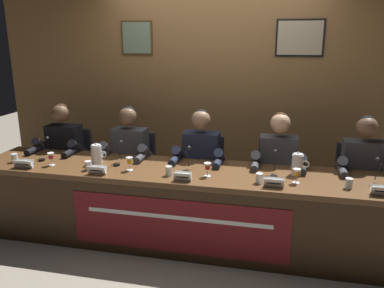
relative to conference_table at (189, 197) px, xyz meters
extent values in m
plane|color=gray|center=(0.00, 0.11, -0.50)|extent=(12.00, 12.00, 0.00)
cube|color=brown|center=(0.00, 1.37, 0.80)|extent=(5.34, 0.12, 2.60)
cube|color=#4C3319|center=(-0.93, 1.31, 1.39)|extent=(0.38, 0.02, 0.39)
cube|color=slate|center=(-0.93, 1.30, 1.39)|extent=(0.34, 0.01, 0.35)
cube|color=black|center=(0.93, 1.31, 1.39)|extent=(0.51, 0.02, 0.40)
cube|color=tan|center=(0.93, 1.30, 1.39)|extent=(0.47, 0.01, 0.36)
cube|color=brown|center=(0.00, 0.11, 0.19)|extent=(4.14, 0.73, 0.05)
cube|color=#342112|center=(0.00, -0.23, -0.17)|extent=(4.08, 0.04, 0.67)
cube|color=#342112|center=(-2.02, 0.11, -0.17)|extent=(0.08, 0.65, 0.67)
cube|color=maroon|center=(-0.05, -0.26, -0.17)|extent=(1.90, 0.01, 0.49)
cube|color=white|center=(-0.05, -0.26, -0.08)|extent=(1.62, 0.00, 0.04)
cylinder|color=black|center=(-1.54, 0.58, -0.49)|extent=(0.44, 0.44, 0.02)
cylinder|color=black|center=(-1.54, 0.58, -0.28)|extent=(0.05, 0.05, 0.39)
cube|color=#232328|center=(-1.54, 0.58, -0.07)|extent=(0.44, 0.44, 0.03)
cube|color=#232328|center=(-1.54, 0.78, 0.16)|extent=(0.40, 0.05, 0.44)
cylinder|color=black|center=(-1.64, 0.23, -0.28)|extent=(0.10, 0.10, 0.45)
cylinder|color=black|center=(-1.44, 0.23, -0.28)|extent=(0.10, 0.10, 0.45)
cylinder|color=black|center=(-1.64, 0.38, -0.01)|extent=(0.13, 0.34, 0.13)
cylinder|color=black|center=(-1.44, 0.38, -0.01)|extent=(0.13, 0.34, 0.13)
cube|color=black|center=(-1.54, 0.55, 0.23)|extent=(0.36, 0.20, 0.48)
sphere|color=brown|center=(-1.54, 0.53, 0.61)|extent=(0.19, 0.19, 0.19)
sphere|color=#331E0F|center=(-1.54, 0.54, 0.62)|extent=(0.17, 0.17, 0.17)
cylinder|color=black|center=(-1.75, 0.45, 0.25)|extent=(0.09, 0.30, 0.25)
cylinder|color=black|center=(-1.33, 0.45, 0.25)|extent=(0.09, 0.30, 0.25)
cylinder|color=black|center=(-1.75, 0.29, 0.25)|extent=(0.07, 0.24, 0.07)
cylinder|color=black|center=(-1.33, 0.29, 0.25)|extent=(0.07, 0.24, 0.07)
cube|color=white|center=(-1.55, -0.18, 0.26)|extent=(0.19, 0.03, 0.08)
cube|color=white|center=(-1.55, -0.14, 0.26)|extent=(0.19, 0.03, 0.08)
cube|color=black|center=(-1.55, -0.18, 0.26)|extent=(0.13, 0.01, 0.01)
cylinder|color=white|center=(-1.33, -0.04, 0.22)|extent=(0.06, 0.06, 0.00)
cylinder|color=white|center=(-1.33, -0.04, 0.25)|extent=(0.01, 0.01, 0.05)
cone|color=white|center=(-1.33, -0.04, 0.31)|extent=(0.06, 0.06, 0.06)
cylinder|color=#B21E2D|center=(-1.33, -0.04, 0.30)|extent=(0.04, 0.04, 0.04)
cylinder|color=silver|center=(-1.74, -0.03, 0.26)|extent=(0.06, 0.06, 0.08)
cylinder|color=silver|center=(-1.74, -0.03, 0.25)|extent=(0.05, 0.05, 0.05)
cylinder|color=black|center=(-1.51, 0.07, 0.23)|extent=(0.06, 0.06, 0.02)
cylinder|color=black|center=(-1.51, 0.13, 0.33)|extent=(0.01, 0.13, 0.18)
sphere|color=#2D2D2D|center=(-1.51, 0.19, 0.42)|extent=(0.03, 0.03, 0.03)
cylinder|color=black|center=(-0.77, 0.58, -0.49)|extent=(0.44, 0.44, 0.02)
cylinder|color=black|center=(-0.77, 0.58, -0.28)|extent=(0.05, 0.05, 0.39)
cube|color=#232328|center=(-0.77, 0.58, -0.07)|extent=(0.44, 0.44, 0.03)
cube|color=#232328|center=(-0.77, 0.78, 0.16)|extent=(0.40, 0.05, 0.44)
cylinder|color=black|center=(-0.87, 0.23, -0.28)|extent=(0.10, 0.10, 0.45)
cylinder|color=black|center=(-0.67, 0.23, -0.28)|extent=(0.10, 0.10, 0.45)
cylinder|color=black|center=(-0.87, 0.38, -0.01)|extent=(0.13, 0.34, 0.13)
cylinder|color=black|center=(-0.67, 0.38, -0.01)|extent=(0.13, 0.34, 0.13)
cube|color=#38383D|center=(-0.77, 0.55, 0.23)|extent=(0.36, 0.20, 0.48)
sphere|color=brown|center=(-0.77, 0.53, 0.61)|extent=(0.19, 0.19, 0.19)
sphere|color=black|center=(-0.77, 0.54, 0.62)|extent=(0.17, 0.17, 0.17)
cylinder|color=#38383D|center=(-0.98, 0.45, 0.25)|extent=(0.09, 0.30, 0.25)
cylinder|color=#38383D|center=(-0.56, 0.45, 0.25)|extent=(0.09, 0.30, 0.25)
cylinder|color=#38383D|center=(-0.98, 0.29, 0.25)|extent=(0.07, 0.24, 0.07)
cylinder|color=#38383D|center=(-0.56, 0.29, 0.25)|extent=(0.07, 0.24, 0.07)
cube|color=white|center=(-0.80, -0.19, 0.26)|extent=(0.16, 0.03, 0.08)
cube|color=white|center=(-0.80, -0.15, 0.26)|extent=(0.16, 0.03, 0.08)
cube|color=black|center=(-0.80, -0.19, 0.26)|extent=(0.12, 0.01, 0.01)
cylinder|color=white|center=(-0.55, -0.01, 0.22)|extent=(0.06, 0.06, 0.00)
cylinder|color=white|center=(-0.55, -0.01, 0.25)|extent=(0.01, 0.01, 0.05)
cone|color=white|center=(-0.55, -0.01, 0.31)|extent=(0.06, 0.06, 0.06)
cylinder|color=orange|center=(-0.55, -0.01, 0.30)|extent=(0.04, 0.04, 0.04)
cylinder|color=silver|center=(-0.93, -0.08, 0.26)|extent=(0.06, 0.06, 0.08)
cylinder|color=silver|center=(-0.93, -0.08, 0.25)|extent=(0.05, 0.05, 0.05)
cylinder|color=black|center=(-0.73, 0.09, 0.23)|extent=(0.06, 0.06, 0.02)
cylinder|color=black|center=(-0.73, 0.15, 0.33)|extent=(0.01, 0.13, 0.18)
sphere|color=#2D2D2D|center=(-0.73, 0.21, 0.42)|extent=(0.03, 0.03, 0.03)
cylinder|color=black|center=(0.00, 0.58, -0.49)|extent=(0.44, 0.44, 0.02)
cylinder|color=black|center=(0.00, 0.58, -0.28)|extent=(0.05, 0.05, 0.39)
cube|color=#232328|center=(0.00, 0.58, -0.07)|extent=(0.44, 0.44, 0.03)
cube|color=#232328|center=(0.00, 0.78, 0.16)|extent=(0.40, 0.05, 0.44)
cylinder|color=black|center=(-0.10, 0.23, -0.28)|extent=(0.10, 0.10, 0.45)
cylinder|color=black|center=(0.10, 0.23, -0.28)|extent=(0.10, 0.10, 0.45)
cylinder|color=black|center=(-0.10, 0.38, -0.01)|extent=(0.13, 0.34, 0.13)
cylinder|color=black|center=(0.10, 0.38, -0.01)|extent=(0.13, 0.34, 0.13)
cube|color=#1E2338|center=(0.00, 0.55, 0.23)|extent=(0.36, 0.20, 0.48)
sphere|color=#8E664C|center=(0.00, 0.53, 0.61)|extent=(0.19, 0.19, 0.19)
sphere|color=black|center=(0.00, 0.54, 0.62)|extent=(0.17, 0.17, 0.17)
cylinder|color=#1E2338|center=(-0.21, 0.45, 0.25)|extent=(0.09, 0.30, 0.25)
cylinder|color=#1E2338|center=(0.21, 0.45, 0.25)|extent=(0.09, 0.30, 0.25)
cylinder|color=#1E2338|center=(-0.21, 0.29, 0.25)|extent=(0.07, 0.24, 0.07)
cylinder|color=#1E2338|center=(0.21, 0.29, 0.25)|extent=(0.07, 0.24, 0.07)
cube|color=white|center=(-0.02, -0.18, 0.26)|extent=(0.15, 0.03, 0.08)
cube|color=white|center=(-0.02, -0.15, 0.26)|extent=(0.15, 0.03, 0.08)
cube|color=black|center=(-0.02, -0.19, 0.26)|extent=(0.11, 0.01, 0.01)
cylinder|color=white|center=(0.17, -0.01, 0.22)|extent=(0.06, 0.06, 0.00)
cylinder|color=white|center=(0.17, -0.01, 0.25)|extent=(0.01, 0.01, 0.05)
cone|color=white|center=(0.17, -0.01, 0.31)|extent=(0.06, 0.06, 0.06)
cylinder|color=#B21E2D|center=(0.17, -0.01, 0.30)|extent=(0.04, 0.04, 0.04)
cylinder|color=silver|center=(-0.17, -0.06, 0.26)|extent=(0.06, 0.06, 0.08)
cylinder|color=silver|center=(-0.17, -0.06, 0.25)|extent=(0.05, 0.05, 0.05)
cylinder|color=black|center=(-0.04, 0.03, 0.23)|extent=(0.06, 0.06, 0.02)
cylinder|color=black|center=(-0.04, 0.09, 0.33)|extent=(0.01, 0.13, 0.18)
sphere|color=#2D2D2D|center=(-0.04, 0.16, 0.42)|extent=(0.03, 0.03, 0.03)
cylinder|color=black|center=(0.77, 0.58, -0.49)|extent=(0.44, 0.44, 0.02)
cylinder|color=black|center=(0.77, 0.58, -0.28)|extent=(0.05, 0.05, 0.39)
cube|color=#232328|center=(0.77, 0.58, -0.07)|extent=(0.44, 0.44, 0.03)
cube|color=#232328|center=(0.77, 0.78, 0.16)|extent=(0.40, 0.05, 0.44)
cylinder|color=black|center=(0.67, 0.23, -0.28)|extent=(0.10, 0.10, 0.45)
cylinder|color=black|center=(0.87, 0.23, -0.28)|extent=(0.10, 0.10, 0.45)
cylinder|color=black|center=(0.67, 0.38, -0.01)|extent=(0.13, 0.34, 0.13)
cylinder|color=black|center=(0.87, 0.38, -0.01)|extent=(0.13, 0.34, 0.13)
cube|color=#38383D|center=(0.77, 0.55, 0.23)|extent=(0.36, 0.20, 0.48)
sphere|color=tan|center=(0.77, 0.53, 0.61)|extent=(0.19, 0.19, 0.19)
sphere|color=#331E0F|center=(0.77, 0.54, 0.62)|extent=(0.17, 0.17, 0.17)
cylinder|color=#38383D|center=(0.56, 0.45, 0.25)|extent=(0.09, 0.30, 0.25)
cylinder|color=#38383D|center=(0.98, 0.45, 0.25)|extent=(0.09, 0.30, 0.25)
cylinder|color=#38383D|center=(0.56, 0.29, 0.25)|extent=(0.07, 0.24, 0.07)
cylinder|color=#38383D|center=(0.98, 0.29, 0.25)|extent=(0.07, 0.24, 0.07)
cube|color=white|center=(0.74, -0.16, 0.26)|extent=(0.16, 0.03, 0.08)
cube|color=white|center=(0.74, -0.13, 0.26)|extent=(0.16, 0.03, 0.08)
cube|color=black|center=(0.74, -0.17, 0.26)|extent=(0.11, 0.01, 0.01)
cylinder|color=white|center=(0.92, -0.01, 0.22)|extent=(0.06, 0.06, 0.00)
cylinder|color=white|center=(0.92, -0.01, 0.25)|extent=(0.01, 0.01, 0.05)
cone|color=white|center=(0.92, -0.01, 0.31)|extent=(0.06, 0.06, 0.06)
cylinder|color=orange|center=(0.92, -0.01, 0.30)|extent=(0.04, 0.04, 0.04)
cylinder|color=silver|center=(0.62, -0.08, 0.26)|extent=(0.06, 0.06, 0.08)
cylinder|color=silver|center=(0.62, -0.08, 0.25)|extent=(0.05, 0.05, 0.05)
cylinder|color=black|center=(0.74, 0.08, 0.23)|extent=(0.06, 0.06, 0.02)
cylinder|color=black|center=(0.74, 0.14, 0.33)|extent=(0.01, 0.13, 0.18)
sphere|color=#2D2D2D|center=(0.74, 0.21, 0.42)|extent=(0.03, 0.03, 0.03)
cylinder|color=black|center=(1.54, 0.58, -0.49)|extent=(0.44, 0.44, 0.02)
cylinder|color=black|center=(1.54, 0.58, -0.28)|extent=(0.05, 0.05, 0.39)
cube|color=#232328|center=(1.54, 0.58, -0.07)|extent=(0.44, 0.44, 0.03)
cube|color=#232328|center=(1.54, 0.78, 0.16)|extent=(0.40, 0.05, 0.44)
cylinder|color=black|center=(1.44, 0.23, -0.28)|extent=(0.10, 0.10, 0.45)
cylinder|color=black|center=(1.64, 0.23, -0.28)|extent=(0.10, 0.10, 0.45)
cylinder|color=black|center=(1.44, 0.38, -0.01)|extent=(0.13, 0.34, 0.13)
cylinder|color=black|center=(1.64, 0.38, -0.01)|extent=(0.13, 0.34, 0.13)
cube|color=#38383D|center=(1.54, 0.55, 0.23)|extent=(0.36, 0.20, 0.48)
sphere|color=brown|center=(1.54, 0.53, 0.61)|extent=(0.19, 0.19, 0.19)
sphere|color=black|center=(1.54, 0.54, 0.62)|extent=(0.17, 0.17, 0.17)
cylinder|color=#38383D|center=(1.33, 0.45, 0.25)|extent=(0.09, 0.30, 0.25)
cylinder|color=#38383D|center=(1.33, 0.29, 0.25)|extent=(0.07, 0.24, 0.07)
cube|color=white|center=(1.55, -0.16, 0.26)|extent=(0.18, 0.03, 0.08)
cube|color=white|center=(1.55, -0.12, 0.26)|extent=(0.18, 0.03, 0.08)
cube|color=black|center=(1.55, -0.16, 0.26)|extent=(0.12, 0.01, 0.01)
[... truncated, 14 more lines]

